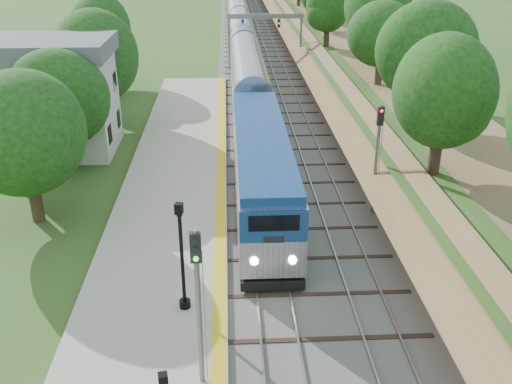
{
  "coord_description": "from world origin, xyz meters",
  "views": [
    {
      "loc": [
        -1.8,
        -9.61,
        14.72
      ],
      "look_at": [
        -0.5,
        16.05,
        2.8
      ],
      "focal_mm": 40.0,
      "sensor_mm": 36.0,
      "label": 1
    }
  ],
  "objects_px": {
    "lamppost_far": "(182,263)",
    "signal_platform": "(198,293)",
    "signal_farside": "(377,149)",
    "signal_gantry": "(265,27)",
    "train": "(238,20)",
    "station_building": "(53,96)"
  },
  "relations": [
    {
      "from": "station_building",
      "to": "signal_gantry",
      "type": "distance_m",
      "value": 29.94
    },
    {
      "from": "station_building",
      "to": "signal_farside",
      "type": "relative_size",
      "value": 1.38
    },
    {
      "from": "signal_platform",
      "to": "signal_farside",
      "type": "bearing_deg",
      "value": 55.19
    },
    {
      "from": "signal_gantry",
      "to": "train",
      "type": "height_order",
      "value": "signal_gantry"
    },
    {
      "from": "signal_gantry",
      "to": "signal_platform",
      "type": "bearing_deg",
      "value": -96.22
    },
    {
      "from": "station_building",
      "to": "signal_farside",
      "type": "xyz_separation_m",
      "value": [
        20.2,
        -11.16,
        -0.16
      ]
    },
    {
      "from": "signal_gantry",
      "to": "train",
      "type": "relative_size",
      "value": 0.06
    },
    {
      "from": "signal_gantry",
      "to": "signal_platform",
      "type": "distance_m",
      "value": 49.54
    },
    {
      "from": "train",
      "to": "signal_platform",
      "type": "xyz_separation_m",
      "value": [
        -2.9,
        -73.16,
        1.84
      ]
    },
    {
      "from": "lamppost_far",
      "to": "signal_platform",
      "type": "xyz_separation_m",
      "value": [
        0.87,
        -4.29,
        1.53
      ]
    },
    {
      "from": "lamppost_far",
      "to": "signal_platform",
      "type": "height_order",
      "value": "signal_platform"
    },
    {
      "from": "train",
      "to": "signal_farside",
      "type": "height_order",
      "value": "signal_farside"
    },
    {
      "from": "station_building",
      "to": "signal_platform",
      "type": "height_order",
      "value": "station_building"
    },
    {
      "from": "signal_farside",
      "to": "train",
      "type": "bearing_deg",
      "value": 95.89
    },
    {
      "from": "train",
      "to": "signal_gantry",
      "type": "bearing_deg",
      "value": -84.1
    },
    {
      "from": "signal_gantry",
      "to": "signal_farside",
      "type": "bearing_deg",
      "value": -84.11
    },
    {
      "from": "lamppost_far",
      "to": "signal_farside",
      "type": "relative_size",
      "value": 0.77
    },
    {
      "from": "lamppost_far",
      "to": "signal_farside",
      "type": "height_order",
      "value": "signal_farside"
    },
    {
      "from": "signal_gantry",
      "to": "lamppost_far",
      "type": "height_order",
      "value": "signal_gantry"
    },
    {
      "from": "signal_farside",
      "to": "signal_platform",
      "type": "bearing_deg",
      "value": -124.81
    },
    {
      "from": "signal_gantry",
      "to": "signal_platform",
      "type": "height_order",
      "value": "signal_platform"
    },
    {
      "from": "signal_gantry",
      "to": "train",
      "type": "distance_m",
      "value": 24.18
    }
  ]
}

